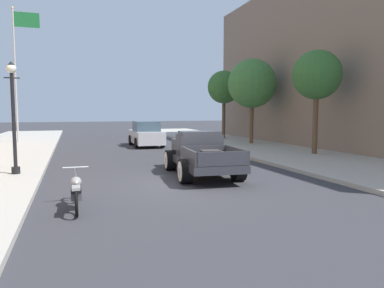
% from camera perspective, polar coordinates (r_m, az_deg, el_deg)
% --- Properties ---
extents(ground_plane, '(140.00, 140.00, 0.00)m').
position_cam_1_polar(ground_plane, '(11.62, -0.54, -6.31)').
color(ground_plane, '#333338').
extents(sidewalk_right, '(5.50, 64.00, 0.15)m').
position_cam_1_polar(sidewalk_right, '(15.41, 26.12, -3.69)').
color(sidewalk_right, '#ADA89E').
rests_on(sidewalk_right, ground).
extents(hotrod_truck_gunmetal, '(2.45, 5.03, 1.58)m').
position_cam_1_polar(hotrod_truck_gunmetal, '(13.31, 1.23, -1.54)').
color(hotrod_truck_gunmetal, '#333338').
rests_on(hotrod_truck_gunmetal, ground).
extents(motorcycle_parked, '(0.62, 2.12, 0.93)m').
position_cam_1_polar(motorcycle_parked, '(9.08, -17.77, -6.99)').
color(motorcycle_parked, black).
rests_on(motorcycle_parked, ground).
extents(car_background_silver, '(1.91, 4.32, 1.65)m').
position_cam_1_polar(car_background_silver, '(24.07, -7.25, 1.49)').
color(car_background_silver, '#B7B7BC').
rests_on(car_background_silver, ground).
extents(street_lamp_near, '(0.50, 0.32, 3.85)m').
position_cam_1_polar(street_lamp_near, '(13.83, -26.34, 4.95)').
color(street_lamp_near, black).
rests_on(street_lamp_near, sidewalk_left).
extents(flagpole, '(1.74, 0.16, 9.16)m').
position_cam_1_polar(flagpole, '(27.96, -25.67, 11.81)').
color(flagpole, '#B2B2B7').
rests_on(flagpole, sidewalk_left).
extents(street_tree_nearest, '(2.46, 2.46, 5.20)m').
position_cam_1_polar(street_tree_nearest, '(19.46, 19.04, 10.17)').
color(street_tree_nearest, brown).
rests_on(street_tree_nearest, sidewalk_right).
extents(street_tree_second, '(3.23, 3.23, 5.61)m').
position_cam_1_polar(street_tree_second, '(24.74, 9.44, 9.35)').
color(street_tree_second, brown).
rests_on(street_tree_second, sidewalk_right).
extents(street_tree_third, '(2.58, 2.58, 5.34)m').
position_cam_1_polar(street_tree_third, '(29.03, 5.04, 8.87)').
color(street_tree_third, brown).
rests_on(street_tree_third, sidewalk_right).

